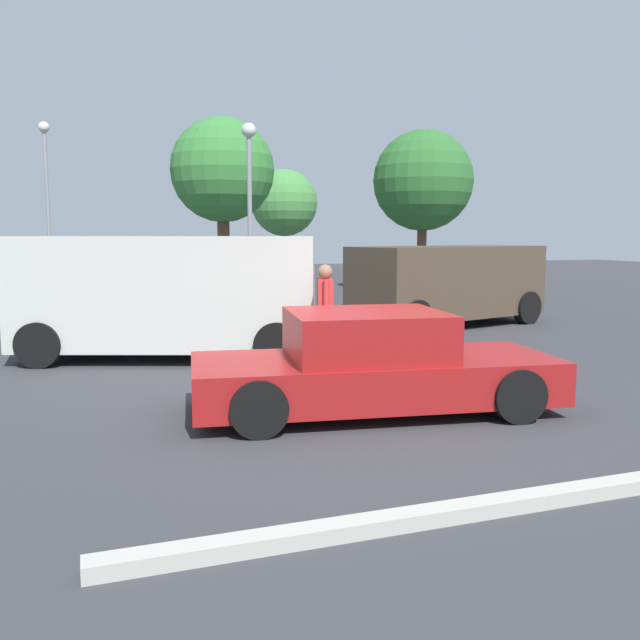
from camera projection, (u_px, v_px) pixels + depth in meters
The scene contains 12 objects.
ground_plane at pixel (346, 407), 8.42m from camera, with size 80.00×80.00×0.00m, color #38383D.
sedan_foreground at pixel (372, 366), 8.16m from camera, with size 4.62×2.34×1.25m.
dog at pixel (473, 358), 10.35m from camera, with size 0.62×0.36×0.44m.
van_white at pixel (171, 292), 11.78m from camera, with size 5.50×3.66×2.15m.
suv_dark at pixel (448, 282), 15.91m from camera, with size 5.23×3.14×1.90m.
pedestrian at pixel (325, 307), 10.63m from camera, with size 0.34×0.55×1.71m.
parking_curb at pixel (505, 504), 5.25m from camera, with size 6.32×0.20×0.12m, color #B7B2A8.
light_post_near at pixel (249, 180), 20.27m from camera, with size 0.44×0.44×5.53m.
light_post_mid at pixel (46, 177), 26.75m from camera, with size 0.44×0.44×6.66m.
tree_back_left at pixel (284, 203), 33.27m from camera, with size 3.32×3.32×5.43m.
tree_back_center at pixel (222, 171), 23.37m from camera, with size 3.65×3.65×6.26m.
tree_back_right at pixel (423, 181), 25.11m from camera, with size 3.77×3.77×6.10m.
Camera 1 is at (-3.05, -7.63, 2.17)m, focal length 37.36 mm.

